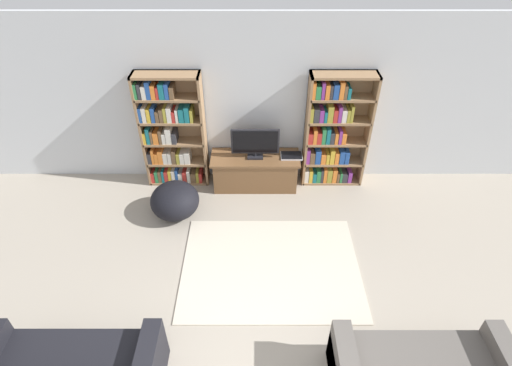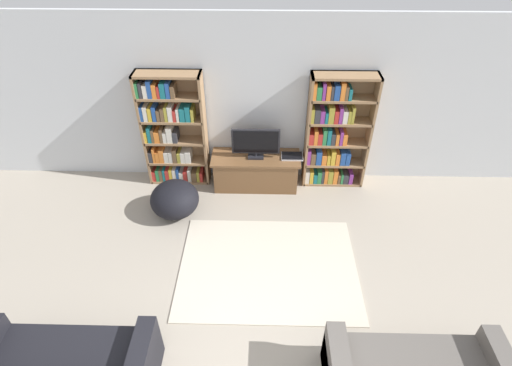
# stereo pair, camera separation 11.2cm
# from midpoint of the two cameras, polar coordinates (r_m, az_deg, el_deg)

# --- Properties ---
(wall_back) EXTENTS (8.80, 0.06, 2.60)m
(wall_back) POSITION_cam_midpoint_polar(r_m,az_deg,el_deg) (6.04, -0.48, 11.44)
(wall_back) COLOR silver
(wall_back) RESTS_ON ground_plane
(bookshelf_left) EXTENTS (0.96, 0.30, 1.83)m
(bookshelf_left) POSITION_cam_midpoint_polar(r_m,az_deg,el_deg) (6.23, -12.74, 6.96)
(bookshelf_left) COLOR #93704C
(bookshelf_left) RESTS_ON ground_plane
(bookshelf_right) EXTENTS (0.96, 0.30, 1.83)m
(bookshelf_right) POSITION_cam_midpoint_polar(r_m,az_deg,el_deg) (6.19, 10.22, 7.00)
(bookshelf_right) COLOR #93704C
(bookshelf_right) RESTS_ON ground_plane
(tv_stand) EXTENTS (1.37, 0.52, 0.54)m
(tv_stand) POSITION_cam_midpoint_polar(r_m,az_deg,el_deg) (6.30, -0.75, 1.74)
(tv_stand) COLOR brown
(tv_stand) RESTS_ON ground_plane
(television) EXTENTS (0.72, 0.16, 0.49)m
(television) POSITION_cam_midpoint_polar(r_m,az_deg,el_deg) (6.00, -0.79, 5.75)
(television) COLOR black
(television) RESTS_ON tv_stand
(laptop) EXTENTS (0.33, 0.23, 0.03)m
(laptop) POSITION_cam_midpoint_polar(r_m,az_deg,el_deg) (6.17, 4.44, 3.91)
(laptop) COLOR silver
(laptop) RESTS_ON tv_stand
(area_rug) EXTENTS (2.25, 1.68, 0.02)m
(area_rug) POSITION_cam_midpoint_polar(r_m,az_deg,el_deg) (5.23, 1.38, -11.85)
(area_rug) COLOR beige
(area_rug) RESTS_ON ground_plane
(beanbag_ottoman) EXTENTS (0.70, 0.70, 0.52)m
(beanbag_ottoman) POSITION_cam_midpoint_polar(r_m,az_deg,el_deg) (5.89, -12.17, -2.50)
(beanbag_ottoman) COLOR black
(beanbag_ottoman) RESTS_ON ground_plane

